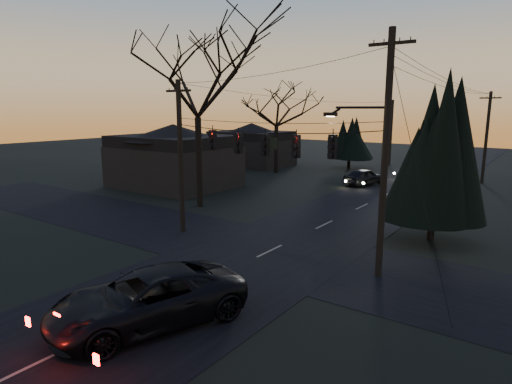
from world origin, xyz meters
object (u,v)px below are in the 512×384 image
Objects in this scene: utility_pole_far_r at (482,183)px; utility_pole_right at (378,276)px; utility_pole_left at (183,231)px; utility_pole_far_l at (389,165)px; sedan_oncoming_a at (364,177)px; bare_tree_left at (197,80)px; evergreen_right at (438,150)px; suv_near at (148,299)px; sedan_oncoming_b at (411,170)px.

utility_pole_right is at bearing -90.00° from utility_pole_far_r.
utility_pole_far_l is (0.00, 36.00, 0.00)m from utility_pole_left.
utility_pole_far_l is 15.77m from sedan_oncoming_a.
evergreen_right is at bearing 4.60° from bare_tree_left.
utility_pole_far_l is (-11.50, 8.00, 0.00)m from utility_pole_far_r.
bare_tree_left is (-15.09, 5.32, 8.90)m from utility_pole_right.
utility_pole_left is 10.97m from bare_tree_left.
utility_pole_far_l is 32.15m from evergreen_right.
utility_pole_far_r is 28.66m from bare_tree_left.
evergreen_right is 1.34× the size of suv_near.
utility_pole_far_r is (11.50, 28.00, 0.00)m from utility_pole_left.
bare_tree_left is 18.36m from sedan_oncoming_a.
utility_pole_right is at bearing -94.51° from evergreen_right.
utility_pole_far_l is at bearing 90.00° from utility_pole_left.
bare_tree_left is (-15.09, -22.68, 8.90)m from utility_pole_far_r.
evergreen_right reaches higher than suv_near.
utility_pole_far_l reaches higher than suv_near.
bare_tree_left is 2.01× the size of suv_near.
suv_near is (-4.70, -36.36, 0.88)m from utility_pole_far_r.
utility_pole_far_l reaches higher than sedan_oncoming_a.
sedan_oncoming_b is at bearing 108.32° from evergreen_right.
bare_tree_left is at bearing 81.40° from sedan_oncoming_a.
bare_tree_left reaches higher than sedan_oncoming_b.
utility_pole_far_r reaches higher than suv_near.
utility_pole_far_l is at bearing 107.72° from utility_pole_right.
evergreen_right is at bearing 91.54° from suv_near.
suv_near is at bearing -81.29° from utility_pole_far_l.
utility_pole_far_l is 32.15m from bare_tree_left.
suv_near is (-4.70, -8.36, 0.88)m from utility_pole_right.
sedan_oncoming_b is at bearing 103.21° from utility_pole_right.
sedan_oncoming_b is (-6.56, 27.94, 0.77)m from utility_pole_right.
utility_pole_far_r is (0.00, 28.00, 0.00)m from utility_pole_right.
suv_near is 1.36× the size of sedan_oncoming_b.
bare_tree_left reaches higher than utility_pole_left.
sedan_oncoming_a is at bearing 123.51° from evergreen_right.
utility_pole_right is 2.15× the size of sedan_oncoming_b.
bare_tree_left is at bearing 148.00° from suv_near.
sedan_oncoming_a is 0.97× the size of sedan_oncoming_b.
utility_pole_far_r is at bearing 90.00° from utility_pole_right.
utility_pole_right is 1.25× the size of utility_pole_far_l.
sedan_oncoming_a is 7.75m from sedan_oncoming_b.
sedan_oncoming_a is at bearing -139.22° from utility_pole_far_r.
utility_pole_right is 37.79m from utility_pole_far_l.
utility_pole_left is at bearing 59.83° from sedan_oncoming_b.
utility_pole_right is at bearing 0.00° from utility_pole_left.
utility_pole_far_r reaches higher than utility_pole_far_l.
utility_pole_right is 1.18× the size of utility_pole_left.
evergreen_right reaches higher than utility_pole_right.
bare_tree_left reaches higher than suv_near.
sedan_oncoming_a is at bearing 67.18° from bare_tree_left.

